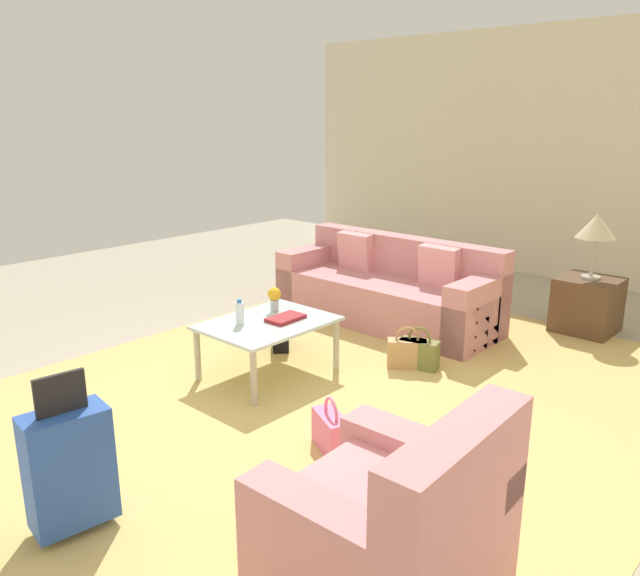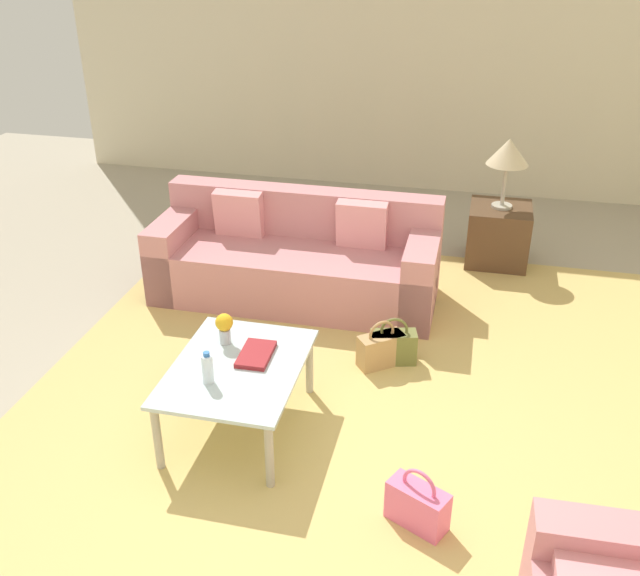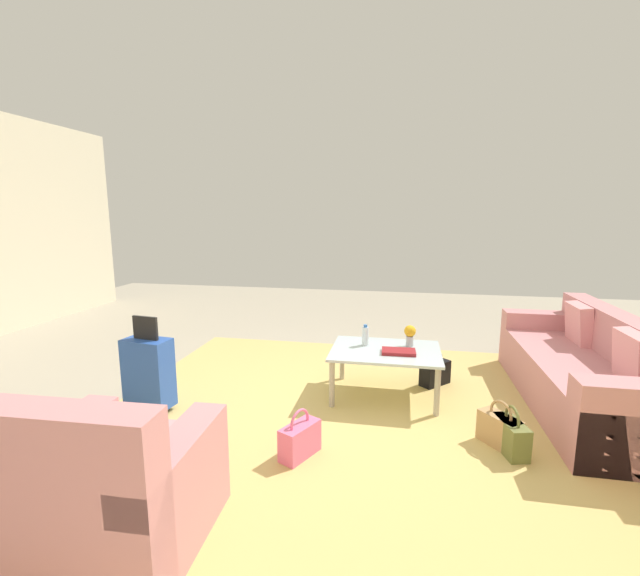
{
  "view_description": "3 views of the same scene",
  "coord_description": "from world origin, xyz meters",
  "px_view_note": "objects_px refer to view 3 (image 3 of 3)",
  "views": [
    {
      "loc": [
        2.78,
        2.95,
        2.03
      ],
      "look_at": [
        -0.67,
        -0.19,
        0.73
      ],
      "focal_mm": 35.0,
      "sensor_mm": 36.0,
      "label": 1
    },
    {
      "loc": [
        2.91,
        0.78,
        2.82
      ],
      "look_at": [
        -0.44,
        -0.0,
        1.01
      ],
      "focal_mm": 40.0,
      "sensor_mm": 36.0,
      "label": 2
    },
    {
      "loc": [
        -0.52,
        3.37,
        1.71
      ],
      "look_at": [
        0.14,
        -0.09,
        1.09
      ],
      "focal_mm": 24.0,
      "sensor_mm": 36.0,
      "label": 3
    }
  ],
  "objects_px": {
    "armchair": "(108,497)",
    "water_bottle": "(365,336)",
    "flower_vase": "(410,334)",
    "handbag_olive": "(511,436)",
    "coffee_table_book": "(399,352)",
    "suitcase_blue": "(149,372)",
    "handbag_pink": "(300,439)",
    "couch": "(590,375)",
    "handbag_black": "(435,372)",
    "handbag_tan": "(500,430)",
    "coffee_table": "(385,355)"
  },
  "relations": [
    {
      "from": "couch",
      "to": "handbag_black",
      "type": "relative_size",
      "value": 6.37
    },
    {
      "from": "coffee_table_book",
      "to": "handbag_olive",
      "type": "bearing_deg",
      "value": 136.1
    },
    {
      "from": "couch",
      "to": "handbag_black",
      "type": "distance_m",
      "value": 1.34
    },
    {
      "from": "flower_vase",
      "to": "handbag_pink",
      "type": "distance_m",
      "value": 1.57
    },
    {
      "from": "coffee_table_book",
      "to": "handbag_black",
      "type": "bearing_deg",
      "value": -131.57
    },
    {
      "from": "handbag_black",
      "to": "handbag_pink",
      "type": "xyz_separation_m",
      "value": [
        1.04,
        1.51,
        0.0
      ]
    },
    {
      "from": "armchair",
      "to": "water_bottle",
      "type": "xyz_separation_m",
      "value": [
        -1.1,
        -2.27,
        0.24
      ]
    },
    {
      "from": "suitcase_blue",
      "to": "handbag_olive",
      "type": "distance_m",
      "value": 2.94
    },
    {
      "from": "coffee_table",
      "to": "handbag_black",
      "type": "xyz_separation_m",
      "value": [
        -0.49,
        -0.36,
        -0.27
      ]
    },
    {
      "from": "water_bottle",
      "to": "handbag_tan",
      "type": "distance_m",
      "value": 1.42
    },
    {
      "from": "handbag_tan",
      "to": "handbag_pink",
      "type": "bearing_deg",
      "value": 16.14
    },
    {
      "from": "couch",
      "to": "armchair",
      "type": "xyz_separation_m",
      "value": [
        3.08,
        2.27,
        0.0
      ]
    },
    {
      "from": "handbag_olive",
      "to": "couch",
      "type": "bearing_deg",
      "value": -132.95
    },
    {
      "from": "armchair",
      "to": "coffee_table_book",
      "type": "distance_m",
      "value": 2.53
    },
    {
      "from": "handbag_black",
      "to": "coffee_table_book",
      "type": "bearing_deg",
      "value": 50.17
    },
    {
      "from": "water_bottle",
      "to": "handbag_black",
      "type": "xyz_separation_m",
      "value": [
        -0.69,
        -0.26,
        -0.42
      ]
    },
    {
      "from": "couch",
      "to": "armchair",
      "type": "bearing_deg",
      "value": 36.36
    },
    {
      "from": "coffee_table_book",
      "to": "handbag_pink",
      "type": "bearing_deg",
      "value": 56.24
    },
    {
      "from": "coffee_table_book",
      "to": "flower_vase",
      "type": "bearing_deg",
      "value": -115.24
    },
    {
      "from": "armchair",
      "to": "coffee_table",
      "type": "distance_m",
      "value": 2.53
    },
    {
      "from": "water_bottle",
      "to": "handbag_olive",
      "type": "height_order",
      "value": "water_bottle"
    },
    {
      "from": "suitcase_blue",
      "to": "handbag_pink",
      "type": "bearing_deg",
      "value": 162.81
    },
    {
      "from": "couch",
      "to": "armchair",
      "type": "relative_size",
      "value": 2.46
    },
    {
      "from": "armchair",
      "to": "handbag_black",
      "type": "height_order",
      "value": "armchair"
    },
    {
      "from": "couch",
      "to": "suitcase_blue",
      "type": "relative_size",
      "value": 2.68
    },
    {
      "from": "armchair",
      "to": "coffee_table_book",
      "type": "height_order",
      "value": "armchair"
    },
    {
      "from": "suitcase_blue",
      "to": "handbag_olive",
      "type": "relative_size",
      "value": 2.37
    },
    {
      "from": "armchair",
      "to": "handbag_tan",
      "type": "height_order",
      "value": "armchair"
    },
    {
      "from": "armchair",
      "to": "handbag_pink",
      "type": "bearing_deg",
      "value": -126.25
    },
    {
      "from": "handbag_olive",
      "to": "handbag_tan",
      "type": "bearing_deg",
      "value": -52.84
    },
    {
      "from": "armchair",
      "to": "handbag_olive",
      "type": "height_order",
      "value": "armchair"
    },
    {
      "from": "flower_vase",
      "to": "handbag_olive",
      "type": "height_order",
      "value": "flower_vase"
    },
    {
      "from": "coffee_table",
      "to": "handbag_pink",
      "type": "xyz_separation_m",
      "value": [
        0.55,
        1.15,
        -0.27
      ]
    },
    {
      "from": "suitcase_blue",
      "to": "handbag_olive",
      "type": "xyz_separation_m",
      "value": [
        -2.93,
        0.12,
        -0.23
      ]
    },
    {
      "from": "couch",
      "to": "handbag_olive",
      "type": "relative_size",
      "value": 6.37
    },
    {
      "from": "coffee_table_book",
      "to": "suitcase_blue",
      "type": "height_order",
      "value": "suitcase_blue"
    },
    {
      "from": "water_bottle",
      "to": "coffee_table_book",
      "type": "bearing_deg",
      "value": 150.64
    },
    {
      "from": "suitcase_blue",
      "to": "handbag_black",
      "type": "height_order",
      "value": "suitcase_blue"
    },
    {
      "from": "armchair",
      "to": "coffee_table",
      "type": "height_order",
      "value": "armchair"
    },
    {
      "from": "couch",
      "to": "handbag_olive",
      "type": "bearing_deg",
      "value": 47.05
    },
    {
      "from": "armchair",
      "to": "suitcase_blue",
      "type": "distance_m",
      "value": 1.63
    },
    {
      "from": "couch",
      "to": "handbag_tan",
      "type": "height_order",
      "value": "couch"
    },
    {
      "from": "coffee_table",
      "to": "flower_vase",
      "type": "relative_size",
      "value": 4.9
    },
    {
      "from": "suitcase_blue",
      "to": "handbag_olive",
      "type": "bearing_deg",
      "value": 177.72
    },
    {
      "from": "handbag_black",
      "to": "water_bottle",
      "type": "bearing_deg",
      "value": 20.77
    },
    {
      "from": "armchair",
      "to": "coffee_table_book",
      "type": "relative_size",
      "value": 3.06
    },
    {
      "from": "coffee_table_book",
      "to": "handbag_tan",
      "type": "relative_size",
      "value": 0.85
    },
    {
      "from": "flower_vase",
      "to": "suitcase_blue",
      "type": "relative_size",
      "value": 0.24
    },
    {
      "from": "coffee_table",
      "to": "handbag_black",
      "type": "height_order",
      "value": "coffee_table"
    },
    {
      "from": "water_bottle",
      "to": "handbag_pink",
      "type": "xyz_separation_m",
      "value": [
        0.35,
        1.25,
        -0.42
      ]
    }
  ]
}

